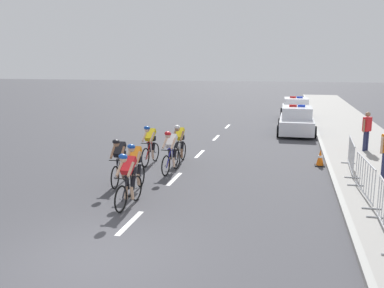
{
  "coord_description": "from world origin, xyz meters",
  "views": [
    {
      "loc": [
        3.68,
        -6.96,
        3.85
      ],
      "look_at": [
        0.46,
        6.65,
        1.1
      ],
      "focal_mm": 38.91,
      "sensor_mm": 36.0,
      "label": 1
    }
  ],
  "objects_px": {
    "cyclist_third": "(120,161)",
    "traffic_cone_near": "(320,158)",
    "police_car_second": "(296,110)",
    "crowd_barrier_middle": "(364,178)",
    "police_car_nearest": "(296,121)",
    "spectator_middle": "(367,128)",
    "crowd_barrier_rear": "(351,156)",
    "cyclist_sixth": "(179,143)",
    "cyclist_fifth": "(150,144)",
    "cyclist_lead": "(128,178)",
    "cyclist_fourth": "(171,151)",
    "cyclist_second": "(135,166)"
  },
  "relations": [
    {
      "from": "cyclist_lead",
      "to": "cyclist_fifth",
      "type": "bearing_deg",
      "value": 101.95
    },
    {
      "from": "cyclist_third",
      "to": "cyclist_fourth",
      "type": "distance_m",
      "value": 2.15
    },
    {
      "from": "police_car_second",
      "to": "spectator_middle",
      "type": "xyz_separation_m",
      "value": [
        2.85,
        -10.42,
        0.4
      ]
    },
    {
      "from": "police_car_nearest",
      "to": "crowd_barrier_rear",
      "type": "relative_size",
      "value": 1.9
    },
    {
      "from": "cyclist_sixth",
      "to": "cyclist_fifth",
      "type": "bearing_deg",
      "value": -155.2
    },
    {
      "from": "police_car_second",
      "to": "crowd_barrier_middle",
      "type": "height_order",
      "value": "police_car_second"
    },
    {
      "from": "police_car_second",
      "to": "cyclist_second",
      "type": "bearing_deg",
      "value": -105.14
    },
    {
      "from": "crowd_barrier_middle",
      "to": "crowd_barrier_rear",
      "type": "height_order",
      "value": "same"
    },
    {
      "from": "cyclist_lead",
      "to": "cyclist_fourth",
      "type": "height_order",
      "value": "same"
    },
    {
      "from": "cyclist_second",
      "to": "cyclist_fifth",
      "type": "distance_m",
      "value": 3.48
    },
    {
      "from": "cyclist_second",
      "to": "cyclist_fourth",
      "type": "height_order",
      "value": "same"
    },
    {
      "from": "traffic_cone_near",
      "to": "cyclist_fourth",
      "type": "bearing_deg",
      "value": -157.13
    },
    {
      "from": "cyclist_fourth",
      "to": "cyclist_fifth",
      "type": "distance_m",
      "value": 1.51
    },
    {
      "from": "crowd_barrier_middle",
      "to": "crowd_barrier_rear",
      "type": "bearing_deg",
      "value": 89.45
    },
    {
      "from": "cyclist_second",
      "to": "cyclist_third",
      "type": "height_order",
      "value": "same"
    },
    {
      "from": "police_car_second",
      "to": "crowd_barrier_middle",
      "type": "xyz_separation_m",
      "value": [
        1.75,
        -17.1,
        -0.03
      ]
    },
    {
      "from": "cyclist_fifth",
      "to": "cyclist_second",
      "type": "bearing_deg",
      "value": -78.48
    },
    {
      "from": "police_car_nearest",
      "to": "spectator_middle",
      "type": "bearing_deg",
      "value": -58.12
    },
    {
      "from": "cyclist_fourth",
      "to": "traffic_cone_near",
      "type": "relative_size",
      "value": 2.69
    },
    {
      "from": "cyclist_fifth",
      "to": "spectator_middle",
      "type": "distance_m",
      "value": 9.27
    },
    {
      "from": "cyclist_fifth",
      "to": "police_car_nearest",
      "type": "relative_size",
      "value": 0.39
    },
    {
      "from": "cyclist_lead",
      "to": "cyclist_fifth",
      "type": "relative_size",
      "value": 1.0
    },
    {
      "from": "police_car_nearest",
      "to": "cyclist_third",
      "type": "bearing_deg",
      "value": -116.05
    },
    {
      "from": "traffic_cone_near",
      "to": "police_car_second",
      "type": "bearing_deg",
      "value": 93.54
    },
    {
      "from": "cyclist_third",
      "to": "police_car_second",
      "type": "distance_m",
      "value": 18.1
    },
    {
      "from": "cyclist_fifth",
      "to": "cyclist_third",
      "type": "bearing_deg",
      "value": -90.99
    },
    {
      "from": "police_car_nearest",
      "to": "traffic_cone_near",
      "type": "xyz_separation_m",
      "value": [
        0.82,
        -7.38,
        -0.37
      ]
    },
    {
      "from": "cyclist_lead",
      "to": "crowd_barrier_middle",
      "type": "xyz_separation_m",
      "value": [
        6.28,
        1.99,
        -0.14
      ]
    },
    {
      "from": "cyclist_third",
      "to": "cyclist_sixth",
      "type": "height_order",
      "value": "same"
    },
    {
      "from": "cyclist_fourth",
      "to": "cyclist_lead",
      "type": "bearing_deg",
      "value": -92.03
    },
    {
      "from": "cyclist_third",
      "to": "cyclist_sixth",
      "type": "distance_m",
      "value": 3.46
    },
    {
      "from": "police_car_second",
      "to": "cyclist_lead",
      "type": "bearing_deg",
      "value": -103.33
    },
    {
      "from": "crowd_barrier_middle",
      "to": "police_car_second",
      "type": "bearing_deg",
      "value": 95.86
    },
    {
      "from": "police_car_second",
      "to": "crowd_barrier_rear",
      "type": "xyz_separation_m",
      "value": [
        1.78,
        -14.1,
        -0.03
      ]
    },
    {
      "from": "crowd_barrier_middle",
      "to": "cyclist_sixth",
      "type": "bearing_deg",
      "value": 153.08
    },
    {
      "from": "police_car_second",
      "to": "crowd_barrier_rear",
      "type": "distance_m",
      "value": 14.21
    },
    {
      "from": "cyclist_fourth",
      "to": "crowd_barrier_middle",
      "type": "distance_m",
      "value": 6.38
    },
    {
      "from": "crowd_barrier_rear",
      "to": "police_car_second",
      "type": "bearing_deg",
      "value": 97.21
    },
    {
      "from": "cyclist_third",
      "to": "traffic_cone_near",
      "type": "xyz_separation_m",
      "value": [
        6.38,
        4.01,
        -0.48
      ]
    },
    {
      "from": "cyclist_fifth",
      "to": "police_car_second",
      "type": "distance_m",
      "value": 15.42
    },
    {
      "from": "cyclist_sixth",
      "to": "crowd_barrier_middle",
      "type": "relative_size",
      "value": 0.74
    },
    {
      "from": "cyclist_second",
      "to": "cyclist_fourth",
      "type": "relative_size",
      "value": 1.0
    },
    {
      "from": "cyclist_second",
      "to": "police_car_second",
      "type": "distance_m",
      "value": 18.46
    },
    {
      "from": "cyclist_fifth",
      "to": "cyclist_sixth",
      "type": "height_order",
      "value": "same"
    },
    {
      "from": "police_car_nearest",
      "to": "police_car_second",
      "type": "distance_m",
      "value": 5.83
    },
    {
      "from": "police_car_nearest",
      "to": "spectator_middle",
      "type": "xyz_separation_m",
      "value": [
        2.85,
        -4.59,
        0.4
      ]
    },
    {
      "from": "crowd_barrier_middle",
      "to": "spectator_middle",
      "type": "height_order",
      "value": "spectator_middle"
    },
    {
      "from": "cyclist_second",
      "to": "cyclist_fifth",
      "type": "bearing_deg",
      "value": 101.52
    },
    {
      "from": "cyclist_third",
      "to": "cyclist_sixth",
      "type": "relative_size",
      "value": 1.0
    },
    {
      "from": "cyclist_lead",
      "to": "police_car_nearest",
      "type": "bearing_deg",
      "value": 71.16
    }
  ]
}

